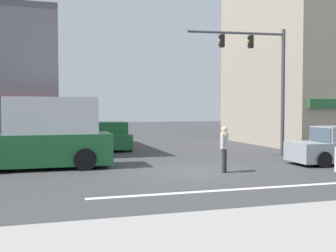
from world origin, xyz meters
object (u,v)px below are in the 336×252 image
at_px(sedan_crossing_leftbound, 112,137).
at_px(pedestrian_mid_crossing, 224,146).
at_px(traffic_light_mast, 264,71).
at_px(box_truck_approaching_near, 43,136).
at_px(utility_pole_far_right, 278,83).

height_order(sedan_crossing_leftbound, pedestrian_mid_crossing, pedestrian_mid_crossing).
height_order(traffic_light_mast, pedestrian_mid_crossing, traffic_light_mast).
distance_m(box_truck_approaching_near, pedestrian_mid_crossing, 6.96).
height_order(sedan_crossing_leftbound, box_truck_approaching_near, box_truck_approaching_near).
bearing_deg(traffic_light_mast, utility_pole_far_right, 51.46).
height_order(utility_pole_far_right, sedan_crossing_leftbound, utility_pole_far_right).
relative_size(box_truck_approaching_near, pedestrian_mid_crossing, 3.36).
bearing_deg(traffic_light_mast, pedestrian_mid_crossing, -134.40).
height_order(box_truck_approaching_near, pedestrian_mid_crossing, box_truck_approaching_near).
relative_size(utility_pole_far_right, traffic_light_mast, 1.23).
bearing_deg(box_truck_approaching_near, pedestrian_mid_crossing, -24.68).
bearing_deg(sedan_crossing_leftbound, utility_pole_far_right, -3.87).
relative_size(utility_pole_far_right, pedestrian_mid_crossing, 4.57).
xyz_separation_m(sedan_crossing_leftbound, pedestrian_mid_crossing, (2.68, -9.50, 0.24)).
distance_m(utility_pole_far_right, traffic_light_mast, 6.07).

